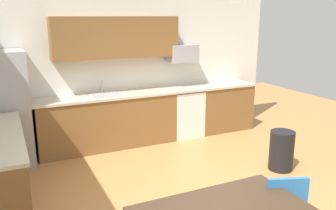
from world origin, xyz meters
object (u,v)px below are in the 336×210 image
Objects in this scene: oven_range at (184,112)px; trash_bin at (281,150)px; microwave at (182,53)px; refrigerator at (3,110)px.

oven_range is 1.52× the size of trash_bin.
microwave is at bearing 105.06° from trash_bin.
trash_bin is at bearing -27.88° from refrigerator.
refrigerator is 3.22m from microwave.
trash_bin is (0.58, -2.14, -1.27)m from microwave.
trash_bin is at bearing -74.24° from oven_range.
microwave is at bearing 3.29° from refrigerator.
refrigerator is 2.94× the size of trash_bin.
trash_bin is at bearing -74.94° from microwave.
oven_range is at bearing 1.46° from refrigerator.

